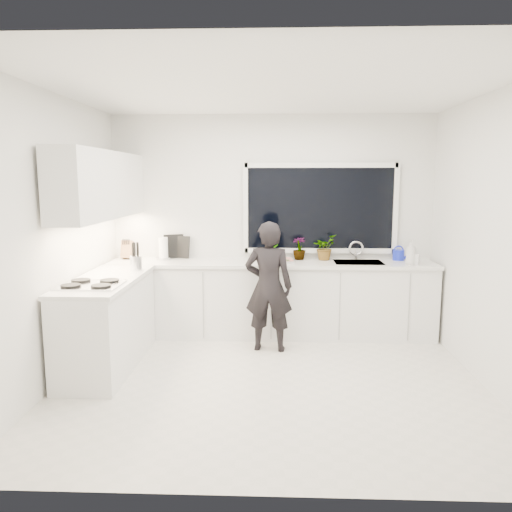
{
  "coord_description": "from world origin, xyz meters",
  "views": [
    {
      "loc": [
        0.04,
        -4.53,
        1.91
      ],
      "look_at": [
        -0.15,
        0.4,
        1.15
      ],
      "focal_mm": 35.0,
      "sensor_mm": 36.0,
      "label": 1
    }
  ],
  "objects": [
    {
      "name": "picture_frame_large",
      "position": [
        -1.15,
        1.69,
        1.06
      ],
      "size": [
        0.22,
        0.08,
        0.28
      ],
      "primitive_type": "cube",
      "rotation": [
        0.0,
        0.0,
        -0.26
      ],
      "color": "black",
      "rests_on": "countertop_back"
    },
    {
      "name": "wall_left",
      "position": [
        -2.01,
        0.0,
        1.35
      ],
      "size": [
        0.02,
        3.5,
        2.7
      ],
      "primitive_type": "cube",
      "color": "white",
      "rests_on": "ground"
    },
    {
      "name": "herb_plants",
      "position": [
        0.48,
        1.61,
        1.07
      ],
      "size": [
        0.92,
        0.37,
        0.32
      ],
      "color": "#26662D",
      "rests_on": "countertop_back"
    },
    {
      "name": "window",
      "position": [
        0.6,
        1.73,
        1.55
      ],
      "size": [
        1.8,
        0.02,
        1.0
      ],
      "primitive_type": "cube",
      "color": "black",
      "rests_on": "wall_back"
    },
    {
      "name": "soap_bottles",
      "position": [
        1.65,
        1.3,
        1.05
      ],
      "size": [
        0.17,
        0.12,
        0.3
      ],
      "color": "#D8BF66",
      "rests_on": "countertop_back"
    },
    {
      "name": "watering_can",
      "position": [
        1.56,
        1.61,
        0.98
      ],
      "size": [
        0.16,
        0.16,
        0.13
      ],
      "primitive_type": "cylinder",
      "rotation": [
        0.0,
        0.0,
        -0.2
      ],
      "color": "#1626CE",
      "rests_on": "countertop_back"
    },
    {
      "name": "pizza_tray",
      "position": [
        0.06,
        1.42,
        0.94
      ],
      "size": [
        0.44,
        0.35,
        0.03
      ],
      "primitive_type": "cube",
      "rotation": [
        0.0,
        0.0,
        0.09
      ],
      "color": "silver",
      "rests_on": "countertop_back"
    },
    {
      "name": "faucet",
      "position": [
        1.05,
        1.65,
        1.03
      ],
      "size": [
        0.03,
        0.03,
        0.22
      ],
      "primitive_type": "cylinder",
      "color": "silver",
      "rests_on": "countertop_back"
    },
    {
      "name": "utensil_crock",
      "position": [
        -1.48,
        0.8,
        1.0
      ],
      "size": [
        0.15,
        0.15,
        0.16
      ],
      "primitive_type": "cylinder",
      "rotation": [
        0.0,
        0.0,
        -0.15
      ],
      "color": "#ABACAF",
      "rests_on": "countertop_left"
    },
    {
      "name": "countertop_left",
      "position": [
        -1.67,
        0.35,
        0.9
      ],
      "size": [
        0.62,
        1.6,
        0.04
      ],
      "primitive_type": "cube",
      "color": "silver",
      "rests_on": "base_cabinets_left"
    },
    {
      "name": "person",
      "position": [
        -0.03,
        0.9,
        0.73
      ],
      "size": [
        0.56,
        0.4,
        1.46
      ],
      "primitive_type": "imported",
      "rotation": [
        0.0,
        0.0,
        3.05
      ],
      "color": "black",
      "rests_on": "floor"
    },
    {
      "name": "base_cabinets_left",
      "position": [
        -1.67,
        0.35,
        0.44
      ],
      "size": [
        0.58,
        1.6,
        0.88
      ],
      "primitive_type": "cube",
      "color": "white",
      "rests_on": "floor"
    },
    {
      "name": "picture_frame_small",
      "position": [
        -1.24,
        1.69,
        1.07
      ],
      "size": [
        0.24,
        0.11,
        0.3
      ],
      "primitive_type": "cube",
      "rotation": [
        0.0,
        0.0,
        0.36
      ],
      "color": "black",
      "rests_on": "countertop_back"
    },
    {
      "name": "sink",
      "position": [
        1.05,
        1.45,
        0.87
      ],
      "size": [
        0.58,
        0.42,
        0.14
      ],
      "primitive_type": "cube",
      "color": "silver",
      "rests_on": "countertop_back"
    },
    {
      "name": "ceiling",
      "position": [
        0.0,
        0.0,
        2.71
      ],
      "size": [
        4.0,
        3.5,
        0.02
      ],
      "primitive_type": "cube",
      "color": "white",
      "rests_on": "wall_back"
    },
    {
      "name": "floor",
      "position": [
        0.0,
        0.0,
        -0.01
      ],
      "size": [
        4.0,
        3.5,
        0.02
      ],
      "primitive_type": "cube",
      "color": "beige",
      "rests_on": "ground"
    },
    {
      "name": "pizza",
      "position": [
        0.06,
        1.42,
        0.95
      ],
      "size": [
        0.4,
        0.31,
        0.01
      ],
      "primitive_type": "cube",
      "rotation": [
        0.0,
        0.0,
        0.09
      ],
      "color": "#AD3A17",
      "rests_on": "pizza_tray"
    },
    {
      "name": "paper_towel_roll",
      "position": [
        -1.34,
        1.55,
        1.05
      ],
      "size": [
        0.14,
        0.14,
        0.26
      ],
      "primitive_type": "cylinder",
      "rotation": [
        0.0,
        0.0,
        0.4
      ],
      "color": "white",
      "rests_on": "countertop_back"
    },
    {
      "name": "wall_back",
      "position": [
        0.0,
        1.76,
        1.35
      ],
      "size": [
        4.0,
        0.02,
        2.7
      ],
      "primitive_type": "cube",
      "color": "white",
      "rests_on": "ground"
    },
    {
      "name": "wall_right",
      "position": [
        2.01,
        0.0,
        1.35
      ],
      "size": [
        0.02,
        3.5,
        2.7
      ],
      "primitive_type": "cube",
      "color": "white",
      "rests_on": "ground"
    },
    {
      "name": "stovetop",
      "position": [
        -1.69,
        -0.0,
        0.94
      ],
      "size": [
        0.56,
        0.48,
        0.03
      ],
      "primitive_type": "cube",
      "color": "black",
      "rests_on": "countertop_left"
    },
    {
      "name": "countertop_back",
      "position": [
        0.0,
        1.44,
        0.9
      ],
      "size": [
        3.94,
        0.62,
        0.04
      ],
      "primitive_type": "cube",
      "color": "silver",
      "rests_on": "base_cabinets_back"
    },
    {
      "name": "knife_block",
      "position": [
        -1.81,
        1.59,
        1.03
      ],
      "size": [
        0.14,
        0.11,
        0.22
      ],
      "primitive_type": "cube",
      "rotation": [
        0.0,
        0.0,
        -0.06
      ],
      "color": "#905D43",
      "rests_on": "countertop_back"
    },
    {
      "name": "base_cabinets_back",
      "position": [
        0.0,
        1.45,
        0.44
      ],
      "size": [
        3.92,
        0.58,
        0.88
      ],
      "primitive_type": "cube",
      "color": "white",
      "rests_on": "floor"
    },
    {
      "name": "upper_cabinets",
      "position": [
        -1.79,
        0.7,
        1.85
      ],
      "size": [
        0.34,
        2.1,
        0.7
      ],
      "primitive_type": "cube",
      "color": "white",
      "rests_on": "wall_left"
    }
  ]
}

